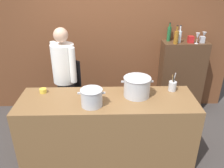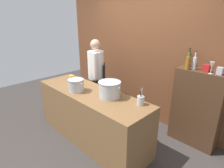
{
  "view_description": "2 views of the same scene",
  "coord_description": "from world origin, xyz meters",
  "px_view_note": "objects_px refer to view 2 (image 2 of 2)",
  "views": [
    {
      "loc": [
        -0.0,
        -2.51,
        2.34
      ],
      "look_at": [
        0.07,
        0.37,
        0.93
      ],
      "focal_mm": 36.64,
      "sensor_mm": 36.0,
      "label": 1
    },
    {
      "loc": [
        2.26,
        -1.72,
        2.07
      ],
      "look_at": [
        0.21,
        0.31,
        1.02
      ],
      "focal_mm": 29.31,
      "sensor_mm": 36.0,
      "label": 2
    }
  ],
  "objects_px": {
    "wine_bottle_amber": "(188,63)",
    "wine_bottle_clear": "(194,63)",
    "stockpot_large": "(110,89)",
    "spice_tin_silver": "(220,71)",
    "chef": "(96,72)",
    "wine_glass_short": "(212,66)",
    "utensil_crock": "(141,100)",
    "wine_bottle_green": "(189,59)",
    "stockpot_small": "(76,85)",
    "spice_tin_red": "(207,68)",
    "butter_jar": "(72,77)"
  },
  "relations": [
    {
      "from": "butter_jar",
      "to": "stockpot_small",
      "type": "bearing_deg",
      "value": -26.8
    },
    {
      "from": "stockpot_small",
      "to": "wine_bottle_green",
      "type": "xyz_separation_m",
      "value": [
        1.23,
        1.4,
        0.42
      ]
    },
    {
      "from": "utensil_crock",
      "to": "butter_jar",
      "type": "distance_m",
      "value": 1.73
    },
    {
      "from": "spice_tin_red",
      "to": "wine_bottle_amber",
      "type": "bearing_deg",
      "value": -167.63
    },
    {
      "from": "chef",
      "to": "spice_tin_silver",
      "type": "distance_m",
      "value": 2.28
    },
    {
      "from": "wine_bottle_clear",
      "to": "spice_tin_silver",
      "type": "height_order",
      "value": "wine_bottle_clear"
    },
    {
      "from": "wine_bottle_amber",
      "to": "wine_bottle_clear",
      "type": "bearing_deg",
      "value": 41.89
    },
    {
      "from": "wine_glass_short",
      "to": "stockpot_large",
      "type": "bearing_deg",
      "value": -137.31
    },
    {
      "from": "stockpot_large",
      "to": "wine_glass_short",
      "type": "relative_size",
      "value": 2.32
    },
    {
      "from": "wine_glass_short",
      "to": "wine_bottle_amber",
      "type": "bearing_deg",
      "value": -179.55
    },
    {
      "from": "wine_bottle_amber",
      "to": "chef",
      "type": "bearing_deg",
      "value": -167.09
    },
    {
      "from": "wine_bottle_amber",
      "to": "wine_bottle_green",
      "type": "bearing_deg",
      "value": 112.49
    },
    {
      "from": "utensil_crock",
      "to": "spice_tin_red",
      "type": "distance_m",
      "value": 1.12
    },
    {
      "from": "wine_bottle_green",
      "to": "spice_tin_silver",
      "type": "xyz_separation_m",
      "value": [
        0.52,
        -0.13,
        -0.07
      ]
    },
    {
      "from": "stockpot_small",
      "to": "wine_bottle_amber",
      "type": "xyz_separation_m",
      "value": [
        1.3,
        1.22,
        0.4
      ]
    },
    {
      "from": "chef",
      "to": "wine_bottle_amber",
      "type": "xyz_separation_m",
      "value": [
        1.76,
        0.4,
        0.44
      ]
    },
    {
      "from": "spice_tin_silver",
      "to": "wine_bottle_clear",
      "type": "bearing_deg",
      "value": 177.97
    },
    {
      "from": "spice_tin_red",
      "to": "utensil_crock",
      "type": "bearing_deg",
      "value": -118.45
    },
    {
      "from": "chef",
      "to": "wine_bottle_green",
      "type": "distance_m",
      "value": 1.84
    },
    {
      "from": "wine_bottle_amber",
      "to": "wine_bottle_clear",
      "type": "xyz_separation_m",
      "value": [
        0.07,
        0.06,
        -0.0
      ]
    },
    {
      "from": "stockpot_large",
      "to": "stockpot_small",
      "type": "bearing_deg",
      "value": -157.97
    },
    {
      "from": "wine_bottle_amber",
      "to": "spice_tin_red",
      "type": "relative_size",
      "value": 2.68
    },
    {
      "from": "chef",
      "to": "spice_tin_silver",
      "type": "bearing_deg",
      "value": -124.37
    },
    {
      "from": "chef",
      "to": "utensil_crock",
      "type": "bearing_deg",
      "value": -152.99
    },
    {
      "from": "chef",
      "to": "wine_glass_short",
      "type": "bearing_deg",
      "value": -125.09
    },
    {
      "from": "spice_tin_silver",
      "to": "wine_bottle_green",
      "type": "bearing_deg",
      "value": 166.46
    },
    {
      "from": "wine_bottle_green",
      "to": "wine_bottle_clear",
      "type": "height_order",
      "value": "wine_bottle_green"
    },
    {
      "from": "stockpot_small",
      "to": "wine_glass_short",
      "type": "xyz_separation_m",
      "value": [
        1.65,
        1.23,
        0.41
      ]
    },
    {
      "from": "wine_bottle_amber",
      "to": "spice_tin_red",
      "type": "bearing_deg",
      "value": 12.37
    },
    {
      "from": "stockpot_large",
      "to": "wine_bottle_clear",
      "type": "xyz_separation_m",
      "value": [
        0.81,
        1.06,
        0.38
      ]
    },
    {
      "from": "stockpot_large",
      "to": "wine_bottle_clear",
      "type": "relative_size",
      "value": 1.42
    },
    {
      "from": "wine_glass_short",
      "to": "spice_tin_silver",
      "type": "relative_size",
      "value": 1.65
    },
    {
      "from": "stockpot_large",
      "to": "wine_glass_short",
      "type": "height_order",
      "value": "wine_glass_short"
    },
    {
      "from": "butter_jar",
      "to": "chef",
      "type": "bearing_deg",
      "value": 66.27
    },
    {
      "from": "wine_bottle_amber",
      "to": "wine_bottle_clear",
      "type": "relative_size",
      "value": 1.03
    },
    {
      "from": "wine_bottle_amber",
      "to": "spice_tin_silver",
      "type": "bearing_deg",
      "value": 6.58
    },
    {
      "from": "wine_bottle_clear",
      "to": "chef",
      "type": "bearing_deg",
      "value": -165.66
    },
    {
      "from": "spice_tin_silver",
      "to": "utensil_crock",
      "type": "bearing_deg",
      "value": -126.72
    },
    {
      "from": "butter_jar",
      "to": "wine_glass_short",
      "type": "relative_size",
      "value": 0.51
    },
    {
      "from": "stockpot_large",
      "to": "wine_bottle_amber",
      "type": "distance_m",
      "value": 1.29
    },
    {
      "from": "utensil_crock",
      "to": "butter_jar",
      "type": "bearing_deg",
      "value": -179.31
    },
    {
      "from": "utensil_crock",
      "to": "chef",
      "type": "bearing_deg",
      "value": 163.03
    },
    {
      "from": "wine_bottle_amber",
      "to": "spice_tin_red",
      "type": "xyz_separation_m",
      "value": [
        0.26,
        0.06,
        -0.05
      ]
    },
    {
      "from": "stockpot_small",
      "to": "wine_bottle_green",
      "type": "relative_size",
      "value": 1.07
    },
    {
      "from": "stockpot_small",
      "to": "butter_jar",
      "type": "distance_m",
      "value": 0.75
    },
    {
      "from": "wine_bottle_amber",
      "to": "spice_tin_silver",
      "type": "xyz_separation_m",
      "value": [
        0.45,
        0.05,
        -0.06
      ]
    },
    {
      "from": "utensil_crock",
      "to": "wine_bottle_green",
      "type": "bearing_deg",
      "value": 81.04
    },
    {
      "from": "utensil_crock",
      "to": "wine_bottle_clear",
      "type": "bearing_deg",
      "value": 71.58
    },
    {
      "from": "stockpot_large",
      "to": "spice_tin_silver",
      "type": "xyz_separation_m",
      "value": [
        1.18,
        1.05,
        0.33
      ]
    },
    {
      "from": "chef",
      "to": "wine_bottle_amber",
      "type": "bearing_deg",
      "value": -123.1
    }
  ]
}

